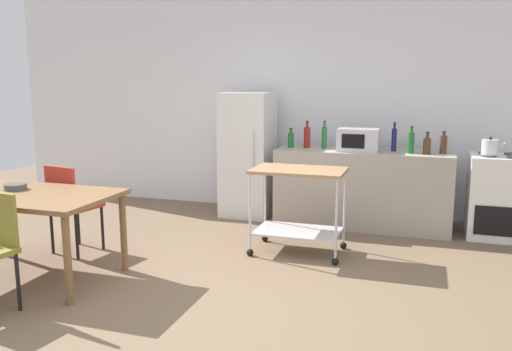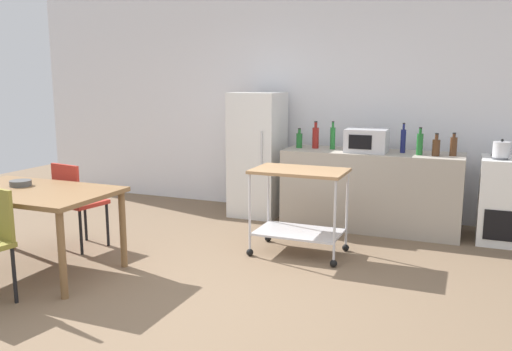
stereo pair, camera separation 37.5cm
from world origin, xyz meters
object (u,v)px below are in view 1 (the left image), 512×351
(chair_red, at_px, (71,203))
(fruit_bowl, at_px, (15,187))
(kitchen_cart, at_px, (298,197))
(bottle_hot_sauce, at_px, (307,137))
(stove_oven, at_px, (497,196))
(bottle_sesame_oil, at_px, (291,140))
(bottle_sparkling_water, at_px, (394,139))
(bottle_soy_sauce, at_px, (443,144))
(microwave, at_px, (359,140))
(bottle_wine, at_px, (411,142))
(bottle_olive_oil, at_px, (427,145))
(refrigerator, at_px, (248,155))
(dining_table, at_px, (27,202))
(kettle, at_px, (490,147))
(bottle_soda, at_px, (324,137))

(chair_red, height_order, fruit_bowl, chair_red)
(kitchen_cart, bearing_deg, bottle_hot_sauce, 98.99)
(stove_oven, distance_m, bottle_sesame_oil, 2.38)
(bottle_sesame_oil, bearing_deg, bottle_sparkling_water, 1.45)
(fruit_bowl, bearing_deg, bottle_sparkling_water, 38.94)
(bottle_soy_sauce, bearing_deg, bottle_sesame_oil, 179.03)
(bottle_soy_sauce, bearing_deg, microwave, -177.66)
(stove_oven, bearing_deg, bottle_wine, -173.65)
(chair_red, bearing_deg, bottle_sesame_oil, -122.26)
(stove_oven, distance_m, bottle_olive_oil, 0.94)
(bottle_sparkling_water, distance_m, bottle_soy_sauce, 0.54)
(chair_red, xyz_separation_m, refrigerator, (1.16, 2.00, 0.26))
(kitchen_cart, xyz_separation_m, bottle_sparkling_water, (0.82, 1.22, 0.47))
(dining_table, bearing_deg, microwave, 44.85)
(microwave, bearing_deg, chair_red, -144.29)
(dining_table, bearing_deg, kettle, 32.45)
(dining_table, height_order, refrigerator, refrigerator)
(stove_oven, height_order, microwave, microwave)
(refrigerator, bearing_deg, kettle, -3.70)
(kitchen_cart, relative_size, bottle_wine, 3.02)
(stove_oven, xyz_separation_m, bottle_soy_sauce, (-0.59, -0.05, 0.56))
(fruit_bowl, bearing_deg, bottle_soy_sauce, 33.92)
(bottle_wine, bearing_deg, bottle_soy_sauce, 9.58)
(kitchen_cart, distance_m, bottle_hot_sauce, 1.33)
(chair_red, height_order, bottle_wine, bottle_wine)
(stove_oven, distance_m, bottle_soy_sauce, 0.81)
(bottle_sesame_oil, xyz_separation_m, microwave, (0.81, -0.07, 0.04))
(bottle_hot_sauce, xyz_separation_m, bottle_soy_sauce, (1.54, -0.07, -0.03))
(chair_red, relative_size, bottle_soda, 2.72)
(bottle_sesame_oil, height_order, bottle_soda, bottle_soda)
(dining_table, bearing_deg, stove_oven, 32.68)
(bottle_sparkling_water, bearing_deg, kettle, -6.46)
(bottle_olive_oil, height_order, kettle, bottle_olive_oil)
(bottle_sesame_oil, xyz_separation_m, fruit_bowl, (-1.88, -2.46, -0.22))
(kitchen_cart, relative_size, bottle_soda, 2.78)
(bottle_wine, height_order, bottle_olive_oil, bottle_wine)
(kettle, bearing_deg, bottle_sesame_oil, 177.85)
(bottle_soy_sauce, bearing_deg, bottle_hot_sauce, 177.56)
(kettle, bearing_deg, dining_table, -147.55)
(chair_red, bearing_deg, dining_table, 105.08)
(kitchen_cart, bearing_deg, bottle_sesame_oil, 107.88)
(bottle_sesame_oil, xyz_separation_m, bottle_wine, (1.39, -0.09, 0.03))
(refrigerator, bearing_deg, bottle_olive_oil, -5.13)
(stove_oven, distance_m, kettle, 0.57)
(bottle_wine, bearing_deg, bottle_sesame_oil, 176.42)
(bottle_sparkling_water, bearing_deg, dining_table, -138.17)
(dining_table, height_order, bottle_olive_oil, bottle_olive_oil)
(stove_oven, xyz_separation_m, bottle_wine, (-0.93, -0.10, 0.57))
(bottle_wine, xyz_separation_m, fruit_bowl, (-3.27, -2.37, -0.25))
(chair_red, distance_m, bottle_soda, 2.93)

